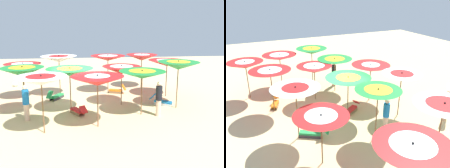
# 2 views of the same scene
# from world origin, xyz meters

# --- Properties ---
(ground) EXTENTS (40.46, 40.46, 0.04)m
(ground) POSITION_xyz_m (0.00, 0.00, -0.02)
(ground) COLOR beige
(beach_umbrella_1) EXTENTS (1.99, 1.99, 2.39)m
(beach_umbrella_1) POSITION_xyz_m (-2.93, 1.28, 2.16)
(beach_umbrella_1) COLOR brown
(beach_umbrella_1) RESTS_ON ground
(beach_umbrella_2) EXTENTS (2.20, 2.20, 2.27)m
(beach_umbrella_2) POSITION_xyz_m (-2.50, -0.90, 2.01)
(beach_umbrella_2) COLOR brown
(beach_umbrella_2) RESTS_ON ground
(beach_umbrella_3) EXTENTS (2.19, 2.19, 2.20)m
(beach_umbrella_3) POSITION_xyz_m (-1.22, -3.06, 1.97)
(beach_umbrella_3) COLOR brown
(beach_umbrella_3) RESTS_ON ground
(beach_umbrella_4) EXTENTS (2.09, 2.09, 2.49)m
(beach_umbrella_4) POSITION_xyz_m (-0.40, -5.11, 2.23)
(beach_umbrella_4) COLOR brown
(beach_umbrella_4) RESTS_ON ground
(beach_umbrella_6) EXTENTS (2.00, 2.00, 2.40)m
(beach_umbrella_6) POSITION_xyz_m (-0.76, 2.46, 2.13)
(beach_umbrella_6) COLOR brown
(beach_umbrella_6) RESTS_ON ground
(beach_umbrella_7) EXTENTS (2.28, 2.28, 2.25)m
(beach_umbrella_7) POSITION_xyz_m (-0.44, 0.32, 2.02)
(beach_umbrella_7) COLOR brown
(beach_umbrella_7) RESTS_ON ground
(beach_umbrella_8) EXTENTS (2.04, 2.04, 2.18)m
(beach_umbrella_8) POSITION_xyz_m (0.40, -2.33, 1.91)
(beach_umbrella_8) COLOR brown
(beach_umbrella_8) RESTS_ON ground
(beach_umbrella_9) EXTENTS (2.21, 2.21, 2.26)m
(beach_umbrella_9) POSITION_xyz_m (1.77, -5.23, 2.03)
(beach_umbrella_9) COLOR brown
(beach_umbrella_9) RESTS_ON ground
(beach_umbrella_11) EXTENTS (2.06, 2.06, 2.15)m
(beach_umbrella_11) POSITION_xyz_m (2.03, 3.07, 1.93)
(beach_umbrella_11) COLOR brown
(beach_umbrella_11) RESTS_ON ground
(beach_umbrella_12) EXTENTS (2.09, 2.09, 2.52)m
(beach_umbrella_12) POSITION_xyz_m (2.40, 1.08, 2.28)
(beach_umbrella_12) COLOR brown
(beach_umbrella_12) RESTS_ON ground
(beach_umbrella_13) EXTENTS (2.14, 2.14, 2.43)m
(beach_umbrella_13) POSITION_xyz_m (2.93, -1.85, 2.22)
(beach_umbrella_13) COLOR brown
(beach_umbrella_13) RESTS_ON ground
(beach_umbrella_14) EXTENTS (2.07, 2.07, 2.35)m
(beach_umbrella_14) POSITION_xyz_m (3.95, -4.21, 2.09)
(beach_umbrella_14) COLOR brown
(beach_umbrella_14) RESTS_ON ground
(lounger_0) EXTENTS (1.01, 1.18, 0.58)m
(lounger_0) POSITION_xyz_m (0.15, -4.49, 0.20)
(lounger_0) COLOR silver
(lounger_0) RESTS_ON ground
(lounger_1) EXTENTS (1.32, 0.95, 0.62)m
(lounger_1) POSITION_xyz_m (1.81, 1.29, 0.20)
(lounger_1) COLOR #333338
(lounger_1) RESTS_ON ground
(lounger_2) EXTENTS (1.15, 0.90, 0.52)m
(lounger_2) POSITION_xyz_m (-0.88, -0.03, 0.19)
(lounger_2) COLOR olive
(lounger_2) RESTS_ON ground
(lounger_3) EXTENTS (0.67, 1.11, 0.61)m
(lounger_3) POSITION_xyz_m (2.77, -2.40, 0.20)
(lounger_3) COLOR olive
(lounger_3) RESTS_ON ground
(beachgoer_0) EXTENTS (0.30, 0.30, 1.67)m
(beachgoer_0) POSITION_xyz_m (-1.49, -3.83, 0.87)
(beachgoer_0) COLOR beige
(beachgoer_0) RESTS_ON ground
(beachgoer_2) EXTENTS (0.30, 0.30, 1.65)m
(beachgoer_2) POSITION_xyz_m (-1.43, 2.25, 0.86)
(beachgoer_2) COLOR beige
(beachgoer_2) RESTS_ON ground
(beach_ball) EXTENTS (0.36, 0.36, 0.36)m
(beach_ball) POSITION_xyz_m (5.38, 4.45, 0.18)
(beach_ball) COLOR white
(beach_ball) RESTS_ON ground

